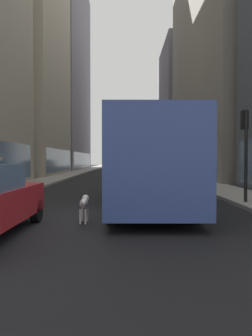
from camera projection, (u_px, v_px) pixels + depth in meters
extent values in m
plane|color=black|center=(122.00, 172.00, 44.81)|extent=(120.00, 120.00, 0.00)
cube|color=#9E9991|center=(79.00, 172.00, 44.80)|extent=(2.40, 110.00, 0.15)
cube|color=#ADA89E|center=(165.00, 172.00, 44.82)|extent=(2.40, 110.00, 0.15)
cube|color=#B2A893|center=(10.00, 57.00, 35.71)|extent=(10.54, 14.20, 25.18)
cube|color=slate|center=(59.00, 160.00, 36.00)|extent=(0.08, 12.78, 2.40)
cube|color=slate|center=(52.00, 72.00, 56.17)|extent=(10.29, 23.50, 32.77)
cube|color=slate|center=(83.00, 160.00, 56.57)|extent=(0.08, 21.15, 2.40)
cube|color=gray|center=(243.00, 61.00, 32.73)|extent=(10.56, 23.08, 22.63)
cube|color=slate|center=(188.00, 161.00, 32.97)|extent=(0.08, 20.77, 2.40)
cube|color=slate|center=(195.00, 109.00, 54.75)|extent=(11.08, 16.88, 19.75)
cube|color=slate|center=(162.00, 160.00, 54.96)|extent=(0.08, 15.19, 2.40)
cube|color=#33478C|center=(144.00, 161.00, 13.19)|extent=(2.55, 11.50, 2.75)
cube|color=slate|center=(144.00, 148.00, 13.17)|extent=(2.57, 11.04, 0.90)
cube|color=black|center=(139.00, 180.00, 18.92)|extent=(2.55, 0.16, 0.44)
cylinder|color=black|center=(118.00, 184.00, 16.77)|extent=(0.30, 1.00, 1.00)
cylinder|color=black|center=(163.00, 184.00, 16.77)|extent=(0.30, 1.00, 1.00)
cylinder|color=black|center=(111.00, 205.00, 9.07)|extent=(0.30, 1.00, 1.00)
cylinder|color=black|center=(194.00, 205.00, 9.07)|extent=(0.30, 1.00, 1.00)
cube|color=silver|center=(112.00, 145.00, 18.31)|extent=(0.08, 0.24, 0.40)
cube|color=slate|center=(113.00, 167.00, 45.14)|extent=(1.89, 3.98, 0.75)
cube|color=slate|center=(113.00, 162.00, 44.92)|extent=(1.74, 1.79, 0.55)
cylinder|color=black|center=(108.00, 169.00, 46.72)|extent=(0.22, 0.64, 0.64)
cylinder|color=black|center=(120.00, 169.00, 46.72)|extent=(0.22, 0.64, 0.64)
cylinder|color=black|center=(106.00, 170.00, 43.57)|extent=(0.22, 0.64, 0.64)
cylinder|color=black|center=(119.00, 170.00, 43.58)|extent=(0.22, 0.64, 0.64)
cylinder|color=black|center=(36.00, 211.00, 9.20)|extent=(0.22, 0.64, 0.64)
cube|color=silver|center=(132.00, 168.00, 41.01)|extent=(1.82, 4.42, 0.75)
cube|color=slate|center=(132.00, 162.00, 40.77)|extent=(1.68, 1.99, 0.55)
cylinder|color=black|center=(125.00, 170.00, 42.81)|extent=(0.22, 0.64, 0.64)
cylinder|color=black|center=(138.00, 170.00, 42.81)|extent=(0.22, 0.64, 0.64)
cylinder|color=black|center=(125.00, 171.00, 39.23)|extent=(0.22, 0.64, 0.64)
cylinder|color=black|center=(139.00, 171.00, 39.23)|extent=(0.22, 0.64, 0.64)
cube|color=#B7BABF|center=(115.00, 166.00, 53.94)|extent=(1.71, 3.96, 0.75)
cube|color=slate|center=(115.00, 162.00, 53.73)|extent=(1.57, 1.78, 0.55)
cylinder|color=black|center=(111.00, 168.00, 55.51)|extent=(0.22, 0.64, 0.64)
cylinder|color=black|center=(120.00, 168.00, 55.52)|extent=(0.22, 0.64, 0.64)
cylinder|color=black|center=(110.00, 168.00, 52.39)|extent=(0.22, 0.64, 0.64)
cylinder|color=black|center=(120.00, 168.00, 52.39)|extent=(0.22, 0.64, 0.64)
cube|color=black|center=(142.00, 167.00, 46.42)|extent=(1.82, 4.50, 0.75)
cube|color=slate|center=(142.00, 162.00, 46.18)|extent=(1.68, 2.03, 0.55)
cylinder|color=black|center=(136.00, 169.00, 48.27)|extent=(0.22, 0.64, 0.64)
cylinder|color=black|center=(147.00, 169.00, 48.27)|extent=(0.22, 0.64, 0.64)
cylinder|color=black|center=(137.00, 170.00, 44.60)|extent=(0.22, 0.64, 0.64)
cylinder|color=black|center=(149.00, 170.00, 44.60)|extent=(0.22, 0.64, 0.64)
ellipsoid|color=white|center=(83.00, 203.00, 9.15)|extent=(0.22, 0.60, 0.26)
sphere|color=white|center=(85.00, 198.00, 9.53)|extent=(0.20, 0.20, 0.20)
sphere|color=black|center=(83.00, 198.00, 9.55)|extent=(0.07, 0.07, 0.07)
sphere|color=black|center=(87.00, 198.00, 9.55)|extent=(0.07, 0.07, 0.07)
cylinder|color=white|center=(81.00, 203.00, 8.75)|extent=(0.03, 0.16, 0.19)
cylinder|color=white|center=(82.00, 214.00, 9.37)|extent=(0.06, 0.06, 0.40)
cylinder|color=white|center=(87.00, 214.00, 9.37)|extent=(0.06, 0.06, 0.40)
cylinder|color=white|center=(80.00, 217.00, 8.95)|extent=(0.06, 0.06, 0.40)
cylinder|color=white|center=(85.00, 217.00, 8.95)|extent=(0.06, 0.06, 0.40)
sphere|color=black|center=(86.00, 201.00, 9.25)|extent=(0.04, 0.04, 0.04)
sphere|color=black|center=(81.00, 203.00, 9.07)|extent=(0.04, 0.04, 0.04)
sphere|color=black|center=(83.00, 202.00, 8.97)|extent=(0.04, 0.04, 0.04)
cylinder|color=#1E1E2D|center=(0.00, 182.00, 17.36)|extent=(0.28, 0.28, 0.85)
cylinder|color=#33598C|center=(0.00, 167.00, 17.34)|extent=(0.34, 0.34, 0.62)
sphere|color=tan|center=(0.00, 159.00, 17.33)|extent=(0.22, 0.22, 0.22)
cube|color=#59331E|center=(4.00, 172.00, 17.35)|extent=(0.12, 0.24, 0.20)
cylinder|color=black|center=(245.00, 156.00, 12.40)|extent=(0.12, 0.12, 3.40)
cube|color=black|center=(244.00, 120.00, 12.55)|extent=(0.24, 0.20, 0.70)
sphere|color=red|center=(243.00, 115.00, 12.65)|extent=(0.11, 0.11, 0.11)
sphere|color=orange|center=(243.00, 120.00, 12.66)|extent=(0.11, 0.11, 0.11)
sphere|color=green|center=(243.00, 126.00, 12.66)|extent=(0.11, 0.11, 0.11)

